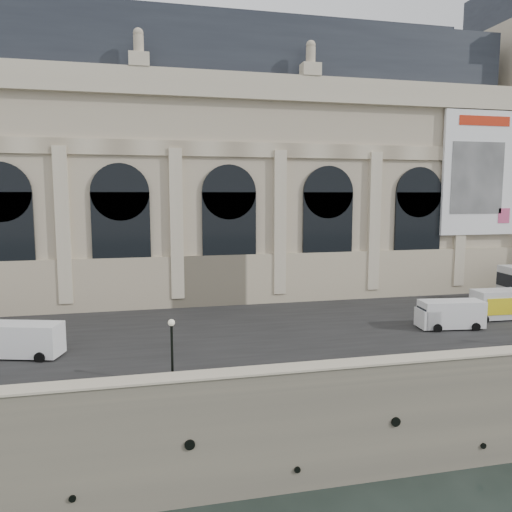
{
  "coord_description": "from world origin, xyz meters",
  "views": [
    {
      "loc": [
        -12.16,
        -25.2,
        16.83
      ],
      "look_at": [
        -1.33,
        22.0,
        10.79
      ],
      "focal_mm": 35.0,
      "sensor_mm": 36.0,
      "label": 1
    }
  ],
  "objects_px": {
    "lamp_left": "(172,352)",
    "van_c": "(447,315)",
    "box_truck": "(500,305)",
    "van_b": "(18,340)"
  },
  "relations": [
    {
      "from": "lamp_left",
      "to": "van_c",
      "type": "bearing_deg",
      "value": 17.56
    },
    {
      "from": "van_c",
      "to": "box_truck",
      "type": "distance_m",
      "value": 6.49
    },
    {
      "from": "box_truck",
      "to": "lamp_left",
      "type": "height_order",
      "value": "lamp_left"
    },
    {
      "from": "van_b",
      "to": "box_truck",
      "type": "bearing_deg",
      "value": 2.42
    },
    {
      "from": "box_truck",
      "to": "lamp_left",
      "type": "xyz_separation_m",
      "value": [
        -28.59,
        -8.77,
        0.6
      ]
    },
    {
      "from": "van_b",
      "to": "van_c",
      "type": "xyz_separation_m",
      "value": [
        32.04,
        -0.08,
        -0.01
      ]
    },
    {
      "from": "box_truck",
      "to": "van_c",
      "type": "bearing_deg",
      "value": -164.75
    },
    {
      "from": "van_b",
      "to": "van_c",
      "type": "bearing_deg",
      "value": -0.15
    },
    {
      "from": "box_truck",
      "to": "lamp_left",
      "type": "relative_size",
      "value": 1.7
    },
    {
      "from": "van_c",
      "to": "van_b",
      "type": "bearing_deg",
      "value": 179.85
    }
  ]
}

